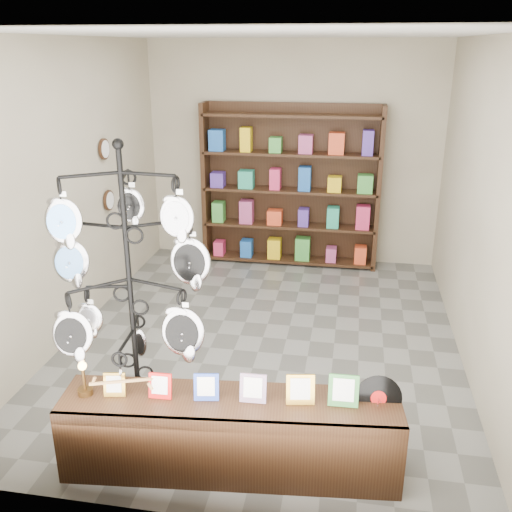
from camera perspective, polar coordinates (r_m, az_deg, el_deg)
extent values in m
plane|color=slate|center=(6.10, 0.71, -8.13)|extent=(5.00, 5.00, 0.00)
plane|color=#B8AE94|center=(7.97, 3.69, 10.11)|extent=(4.00, 0.00, 4.00)
plane|color=#B8AE94|center=(3.24, -6.33, -5.50)|extent=(4.00, 0.00, 4.00)
plane|color=#B8AE94|center=(6.18, -17.98, 6.17)|extent=(0.00, 5.00, 5.00)
plane|color=#B8AE94|center=(5.60, 21.48, 4.35)|extent=(0.00, 5.00, 5.00)
plane|color=white|center=(5.37, 0.85, 21.32)|extent=(5.00, 5.00, 0.00)
cylinder|color=black|center=(4.79, -11.30, -17.28)|extent=(0.58, 0.58, 0.03)
cylinder|color=black|center=(4.20, -12.35, -5.00)|extent=(0.05, 0.05, 2.28)
sphere|color=black|center=(3.86, -13.65, 10.82)|extent=(0.08, 0.08, 0.08)
ellipsoid|color=silver|center=(4.61, -11.56, -8.51)|extent=(0.13, 0.07, 0.24)
cube|color=#A97C46|center=(4.13, -13.30, -12.11)|extent=(0.42, 0.16, 0.04)
cube|color=black|center=(4.27, -2.56, -17.43)|extent=(2.42, 0.73, 0.59)
cube|color=gold|center=(4.21, -13.96, -12.38)|extent=(0.16, 0.07, 0.17)
cube|color=red|center=(4.13, -9.56, -12.68)|extent=(0.17, 0.07, 0.18)
cube|color=#263FA5|center=(4.07, -4.99, -12.93)|extent=(0.18, 0.08, 0.19)
cube|color=#E54C33|center=(4.03, -0.29, -13.09)|extent=(0.19, 0.08, 0.21)
cube|color=gold|center=(4.02, 4.46, -13.17)|extent=(0.20, 0.08, 0.22)
cube|color=#337233|center=(4.03, 8.74, -13.17)|extent=(0.21, 0.09, 0.23)
cylinder|color=black|center=(4.15, 12.16, -13.72)|extent=(0.33, 0.11, 0.32)
cylinder|color=red|center=(4.15, 12.16, -13.74)|extent=(0.11, 0.04, 0.11)
cylinder|color=#4A3015|center=(4.32, -16.70, -12.83)|extent=(0.11, 0.11, 0.04)
cylinder|color=#4A3015|center=(4.27, -16.83, -11.73)|extent=(0.02, 0.02, 0.15)
sphere|color=#FFBF59|center=(4.21, -16.98, -10.48)|extent=(0.06, 0.06, 0.06)
cube|color=black|center=(7.99, 3.58, 7.22)|extent=(2.40, 0.04, 2.20)
cube|color=black|center=(8.05, -5.00, 7.28)|extent=(0.06, 0.36, 2.20)
cube|color=black|center=(7.80, 12.14, 6.47)|extent=(0.06, 0.36, 2.20)
cube|color=black|center=(8.14, 3.29, -0.25)|extent=(2.36, 0.36, 0.04)
cube|color=black|center=(7.98, 3.36, 3.11)|extent=(2.36, 0.36, 0.03)
cube|color=black|center=(7.85, 3.43, 6.60)|extent=(2.36, 0.36, 0.04)
cube|color=black|center=(7.75, 3.51, 10.20)|extent=(2.36, 0.36, 0.04)
cube|color=black|center=(7.67, 3.59, 13.87)|extent=(2.36, 0.36, 0.04)
cylinder|color=black|center=(6.81, -14.95, 10.30)|extent=(0.03, 0.24, 0.24)
cylinder|color=black|center=(6.93, -14.50, 5.42)|extent=(0.03, 0.24, 0.24)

